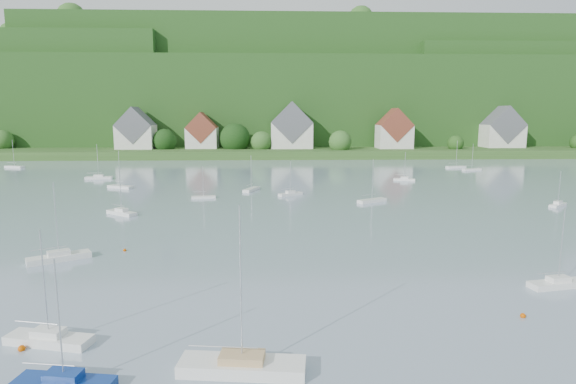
{
  "coord_description": "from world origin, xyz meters",
  "views": [
    {
      "loc": [
        -3.42,
        0.74,
        16.17
      ],
      "look_at": [
        -0.64,
        75.0,
        4.0
      ],
      "focal_mm": 29.7,
      "sensor_mm": 36.0,
      "label": 1
    }
  ],
  "objects": [
    {
      "name": "near_sailboat_3",
      "position": [
        23.72,
        42.75,
        0.43
      ],
      "size": [
        5.92,
        2.64,
        7.73
      ],
      "rotation": [
        0.0,
        0.0,
        0.19
      ],
      "color": "white",
      "rests_on": "ground"
    },
    {
      "name": "far_shore_strip",
      "position": [
        0.0,
        200.0,
        1.5
      ],
      "size": [
        600.0,
        60.0,
        3.0
      ],
      "primitive_type": "cube",
      "color": "#2D521F",
      "rests_on": "ground"
    },
    {
      "name": "village_building_0",
      "position": [
        -55.0,
        187.0,
        9.51
      ],
      "size": [
        14.0,
        10.4,
        16.0
      ],
      "color": "silver",
      "rests_on": "far_shore_strip"
    },
    {
      "name": "far_sailboat_cluster",
      "position": [
        8.5,
        113.66,
        0.37
      ],
      "size": [
        210.89,
        74.83,
        8.71
      ],
      "color": "white",
      "rests_on": "ground"
    },
    {
      "name": "mooring_buoy_3",
      "position": [
        -20.9,
        56.44,
        0.0
      ],
      "size": [
        0.39,
        0.39,
        0.39
      ],
      "primitive_type": "sphere",
      "color": "#CC4E00",
      "rests_on": "ground"
    },
    {
      "name": "village_building_1",
      "position": [
        -30.0,
        189.0,
        8.75
      ],
      "size": [
        12.0,
        9.36,
        14.0
      ],
      "color": "silver",
      "rests_on": "far_shore_strip"
    },
    {
      "name": "village_building_2",
      "position": [
        5.0,
        188.0,
        10.27
      ],
      "size": [
        16.0,
        11.44,
        18.0
      ],
      "color": "silver",
      "rests_on": "far_shore_strip"
    },
    {
      "name": "forested_ridge",
      "position": [
        0.39,
        268.57,
        22.89
      ],
      "size": [
        620.0,
        181.22,
        69.89
      ],
      "color": "#194516",
      "rests_on": "ground"
    },
    {
      "name": "near_sailboat_0",
      "position": [
        -19.25,
        33.08,
        0.44
      ],
      "size": [
        6.43,
        3.06,
        8.38
      ],
      "rotation": [
        0.0,
        0.0,
        -0.22
      ],
      "color": "white",
      "rests_on": "ground"
    },
    {
      "name": "mooring_buoy_5",
      "position": [
        -20.72,
        32.16,
        0.0
      ],
      "size": [
        0.49,
        0.49,
        0.49
      ],
      "primitive_type": "sphere",
      "color": "#CC4E00",
      "rests_on": "ground"
    },
    {
      "name": "near_sailboat_1",
      "position": [
        -15.77,
        27.33,
        0.44
      ],
      "size": [
        6.14,
        2.53,
        8.05
      ],
      "rotation": [
        0.0,
        0.0,
        -0.15
      ],
      "color": "navy",
      "rests_on": "ground"
    },
    {
      "name": "near_sailboat_2",
      "position": [
        -5.28,
        28.72,
        0.52
      ],
      "size": [
        8.21,
        3.13,
        10.81
      ],
      "rotation": [
        0.0,
        0.0,
        -0.11
      ],
      "color": "white",
      "rests_on": "ground"
    },
    {
      "name": "near_sailboat_6",
      "position": [
        -27.09,
        52.95,
        0.46
      ],
      "size": [
        6.52,
        5.05,
        8.85
      ],
      "rotation": [
        0.0,
        0.0,
        0.56
      ],
      "color": "white",
      "rests_on": "ground"
    },
    {
      "name": "village_building_3",
      "position": [
        45.0,
        186.0,
        9.43
      ],
      "size": [
        13.0,
        10.4,
        15.5
      ],
      "color": "silver",
      "rests_on": "far_shore_strip"
    },
    {
      "name": "mooring_buoy_2",
      "position": [
        16.86,
        36.2,
        0.0
      ],
      "size": [
        0.45,
        0.45,
        0.45
      ],
      "primitive_type": "sphere",
      "color": "#CC4E00",
      "rests_on": "ground"
    },
    {
      "name": "village_building_4",
      "position": [
        90.0,
        190.0,
        9.59
      ],
      "size": [
        15.0,
        10.4,
        16.5
      ],
      "color": "silver",
      "rests_on": "far_shore_strip"
    }
  ]
}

